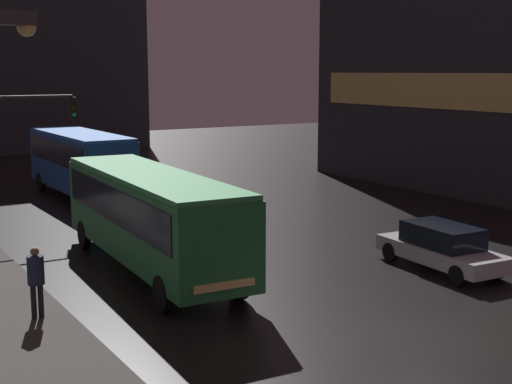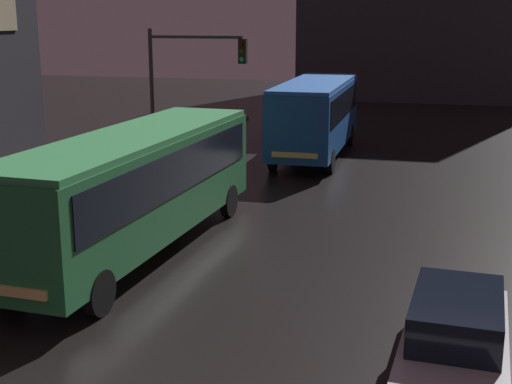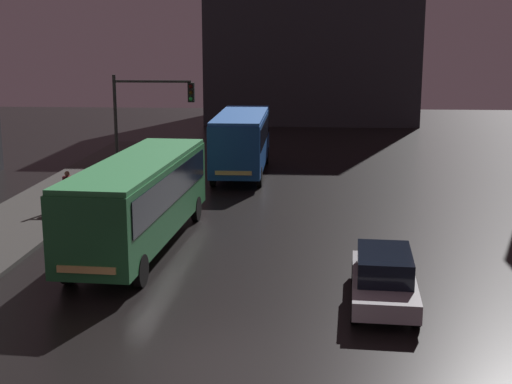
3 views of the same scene
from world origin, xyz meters
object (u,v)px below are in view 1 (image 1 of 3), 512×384
Objects in this scene: bus_near at (150,211)px; bus_far at (81,158)px; car_taxi at (442,247)px; pedestrian_mid at (36,275)px; traffic_light_main at (20,133)px.

bus_far is (2.31, 14.09, 0.09)m from bus_near.
pedestrian_mid is (-12.45, 1.83, 0.51)m from car_taxi.
traffic_light_main is (-9.79, 13.80, 3.12)m from car_taxi.
traffic_light_main reaches higher than car_taxi.
bus_far is 1.99× the size of car_taxi.
bus_far is 5.10× the size of pedestrian_mid.
bus_near is at bearing -27.37° from car_taxi.
traffic_light_main reaches higher than bus_near.
traffic_light_main is at bearing -75.36° from bus_near.
bus_near is at bearing 177.38° from pedestrian_mid.
traffic_light_main is at bearing -139.29° from pedestrian_mid.
pedestrian_mid is 0.33× the size of traffic_light_main.
pedestrian_mid is (-4.44, -3.01, -0.69)m from bus_near.
pedestrian_mid is at bearing -102.51° from traffic_light_main.
pedestrian_mid reaches higher than car_taxi.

